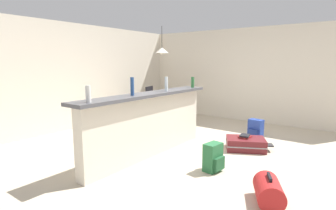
% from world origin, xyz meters
% --- Properties ---
extents(ground_plane, '(13.00, 13.00, 0.05)m').
position_xyz_m(ground_plane, '(0.00, 0.00, -0.03)').
color(ground_plane, beige).
extents(wall_back, '(6.60, 0.10, 2.50)m').
position_xyz_m(wall_back, '(0.00, 3.05, 1.25)').
color(wall_back, silver).
rests_on(wall_back, ground_plane).
extents(wall_right, '(0.10, 6.00, 2.50)m').
position_xyz_m(wall_right, '(3.05, 0.30, 1.25)').
color(wall_right, silver).
rests_on(wall_right, ground_plane).
extents(partition_half_wall, '(2.80, 0.20, 1.04)m').
position_xyz_m(partition_half_wall, '(-0.72, 0.31, 0.52)').
color(partition_half_wall, silver).
rests_on(partition_half_wall, ground_plane).
extents(bar_countertop, '(2.96, 0.40, 0.05)m').
position_xyz_m(bar_countertop, '(-0.72, 0.31, 1.06)').
color(bar_countertop, '#4C4C51').
rests_on(bar_countertop, partition_half_wall).
extents(bottle_white, '(0.07, 0.07, 0.22)m').
position_xyz_m(bottle_white, '(-1.97, 0.24, 1.20)').
color(bottle_white, silver).
rests_on(bottle_white, bar_countertop).
extents(bottle_blue, '(0.06, 0.06, 0.28)m').
position_xyz_m(bottle_blue, '(-1.12, 0.28, 1.23)').
color(bottle_blue, '#284C89').
rests_on(bottle_blue, bar_countertop).
extents(bottle_clear, '(0.06, 0.06, 0.25)m').
position_xyz_m(bottle_clear, '(-0.31, 0.24, 1.21)').
color(bottle_clear, silver).
rests_on(bottle_clear, bar_countertop).
extents(bottle_green, '(0.06, 0.06, 0.22)m').
position_xyz_m(bottle_green, '(0.55, 0.22, 1.20)').
color(bottle_green, '#2D6B38').
rests_on(bottle_green, bar_countertop).
extents(dining_table, '(1.10, 0.80, 0.74)m').
position_xyz_m(dining_table, '(1.51, 1.78, 0.65)').
color(dining_table, '#332319').
rests_on(dining_table, ground_plane).
extents(dining_chair_near_partition, '(0.44, 0.44, 0.93)m').
position_xyz_m(dining_chair_near_partition, '(1.44, 1.22, 0.52)').
color(dining_chair_near_partition, black).
rests_on(dining_chair_near_partition, ground_plane).
extents(dining_chair_far_side, '(0.49, 0.49, 0.93)m').
position_xyz_m(dining_chair_far_side, '(1.54, 2.34, 0.52)').
color(dining_chair_far_side, black).
rests_on(dining_chair_far_side, ground_plane).
extents(pendant_lamp, '(0.34, 0.34, 0.72)m').
position_xyz_m(pendant_lamp, '(1.41, 1.68, 1.89)').
color(pendant_lamp, black).
extents(suitcase_flat_maroon, '(0.76, 0.89, 0.22)m').
position_xyz_m(suitcase_flat_maroon, '(0.58, -0.91, 0.11)').
color(suitcase_flat_maroon, maroon).
rests_on(suitcase_flat_maroon, ground_plane).
extents(backpack_blue, '(0.28, 0.30, 0.42)m').
position_xyz_m(backpack_blue, '(1.36, -0.82, 0.20)').
color(backpack_blue, '#233D93').
rests_on(backpack_blue, ground_plane).
extents(backpack_green, '(0.30, 0.28, 0.42)m').
position_xyz_m(backpack_green, '(-0.65, -0.88, 0.20)').
color(backpack_green, '#286B3D').
rests_on(backpack_green, ground_plane).
extents(duffel_bag_red, '(0.56, 0.48, 0.34)m').
position_xyz_m(duffel_bag_red, '(-1.12, -1.82, 0.15)').
color(duffel_bag_red, red).
rests_on(duffel_bag_red, ground_plane).
extents(book_stack, '(0.26, 0.20, 0.06)m').
position_xyz_m(book_stack, '(0.60, -0.88, 0.25)').
color(book_stack, '#AD2D2D').
rests_on(book_stack, suitcase_flat_maroon).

